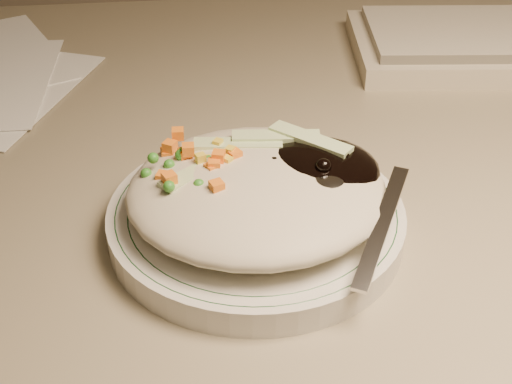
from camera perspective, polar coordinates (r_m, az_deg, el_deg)
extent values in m
cube|color=gray|center=(0.70, 3.65, 4.19)|extent=(1.40, 0.70, 0.04)
cylinder|color=silver|center=(0.54, 0.00, -2.24)|extent=(0.22, 0.22, 0.02)
torus|color=#144723|center=(0.54, 0.00, -1.40)|extent=(0.21, 0.21, 0.00)
torus|color=#144723|center=(0.54, 0.00, -1.40)|extent=(0.19, 0.19, 0.00)
ellipsoid|color=#B2AA90|center=(0.52, 0.06, 0.06)|extent=(0.19, 0.18, 0.04)
ellipsoid|color=black|center=(0.54, 4.66, 1.70)|extent=(0.10, 0.09, 0.03)
ellipsoid|color=orange|center=(0.53, -4.98, 1.14)|extent=(0.08, 0.08, 0.02)
sphere|color=black|center=(0.53, 1.45, 2.25)|extent=(0.01, 0.01, 0.01)
sphere|color=black|center=(0.54, 4.43, 2.78)|extent=(0.01, 0.01, 0.01)
sphere|color=black|center=(0.53, 6.99, 2.86)|extent=(0.01, 0.01, 0.01)
sphere|color=black|center=(0.54, 5.96, 3.05)|extent=(0.01, 0.01, 0.01)
sphere|color=black|center=(0.52, 5.41, 2.05)|extent=(0.01, 0.01, 0.01)
sphere|color=black|center=(0.53, 4.30, 2.35)|extent=(0.01, 0.01, 0.01)
sphere|color=black|center=(0.54, 5.27, 3.02)|extent=(0.01, 0.01, 0.01)
cube|color=orange|center=(0.53, -5.44, 3.40)|extent=(0.01, 0.01, 0.01)
cube|color=orange|center=(0.52, -3.60, 1.24)|extent=(0.01, 0.01, 0.01)
cube|color=orange|center=(0.55, -6.91, 3.64)|extent=(0.01, 0.01, 0.01)
cube|color=orange|center=(0.52, -3.00, 2.86)|extent=(0.01, 0.01, 0.01)
cube|color=orange|center=(0.52, -3.35, 2.17)|extent=(0.01, 0.01, 0.01)
cube|color=orange|center=(0.55, -7.07, 3.15)|extent=(0.01, 0.01, 0.01)
cube|color=orange|center=(0.53, -5.69, 3.07)|extent=(0.01, 0.01, 0.01)
cube|color=orange|center=(0.52, -3.54, 1.86)|extent=(0.01, 0.01, 0.01)
cube|color=orange|center=(0.53, -1.73, 2.95)|extent=(0.01, 0.01, 0.01)
cube|color=orange|center=(0.55, -6.27, 4.65)|extent=(0.01, 0.01, 0.01)
cube|color=orange|center=(0.50, -6.95, 1.08)|extent=(0.01, 0.01, 0.01)
cube|color=orange|center=(0.49, -3.16, 0.43)|extent=(0.01, 0.01, 0.01)
cube|color=orange|center=(0.52, -7.43, 1.14)|extent=(0.01, 0.01, 0.01)
cube|color=orange|center=(0.55, -6.99, 2.93)|extent=(0.01, 0.01, 0.01)
sphere|color=#388C28|center=(0.53, -3.45, 2.28)|extent=(0.01, 0.01, 0.01)
sphere|color=#388C28|center=(0.50, -6.97, 0.44)|extent=(0.01, 0.01, 0.01)
sphere|color=#388C28|center=(0.53, -6.96, 2.18)|extent=(0.01, 0.01, 0.01)
sphere|color=#388C28|center=(0.53, -8.24, 2.70)|extent=(0.01, 0.01, 0.01)
sphere|color=#388C28|center=(0.53, -3.80, 2.52)|extent=(0.01, 0.01, 0.01)
sphere|color=#388C28|center=(0.51, -2.83, 0.31)|extent=(0.01, 0.01, 0.01)
sphere|color=#388C28|center=(0.53, -5.05, 1.63)|extent=(0.01, 0.01, 0.01)
sphere|color=#388C28|center=(0.51, -5.72, 0.34)|extent=(0.01, 0.01, 0.01)
sphere|color=#388C28|center=(0.53, -8.77, 1.47)|extent=(0.01, 0.01, 0.01)
sphere|color=#388C28|center=(0.53, -5.83, 3.21)|extent=(0.01, 0.01, 0.01)
sphere|color=#388C28|center=(0.53, -6.06, 2.99)|extent=(0.01, 0.01, 0.01)
sphere|color=#388C28|center=(0.52, -6.87, 1.14)|extent=(0.01, 0.01, 0.01)
sphere|color=#388C28|center=(0.50, -4.60, 0.59)|extent=(0.01, 0.01, 0.01)
sphere|color=#388C28|center=(0.55, -1.45, 3.48)|extent=(0.01, 0.01, 0.01)
cube|color=yellow|center=(0.53, -3.94, 2.52)|extent=(0.01, 0.01, 0.01)
cube|color=yellow|center=(0.52, -2.30, 2.49)|extent=(0.01, 0.01, 0.01)
cube|color=yellow|center=(0.54, -5.09, 2.59)|extent=(0.01, 0.01, 0.01)
cube|color=yellow|center=(0.52, -4.47, 2.71)|extent=(0.01, 0.01, 0.01)
cube|color=yellow|center=(0.52, -5.03, 1.50)|extent=(0.01, 0.01, 0.01)
cube|color=yellow|center=(0.53, -2.09, 3.27)|extent=(0.01, 0.01, 0.01)
cube|color=yellow|center=(0.54, -3.06, 3.86)|extent=(0.01, 0.01, 0.01)
cube|color=yellow|center=(0.52, -4.00, 1.49)|extent=(0.01, 0.01, 0.01)
cube|color=#B2D18C|center=(0.54, -1.46, 3.85)|extent=(0.07, 0.02, 0.00)
cube|color=#B2D18C|center=(0.55, 1.61, 4.47)|extent=(0.07, 0.02, 0.00)
cube|color=#B2D18C|center=(0.52, -4.45, 1.75)|extent=(0.06, 0.05, 0.00)
cube|color=#B2D18C|center=(0.55, 4.37, 4.26)|extent=(0.06, 0.06, 0.00)
cube|color=#B2D18C|center=(0.51, 0.68, 0.77)|extent=(0.07, 0.05, 0.00)
cube|color=#B2D18C|center=(0.51, 0.41, 0.92)|extent=(0.07, 0.02, 0.00)
ellipsoid|color=silver|center=(0.52, 5.46, 1.13)|extent=(0.05, 0.06, 0.01)
cube|color=silver|center=(0.49, 10.02, -2.67)|extent=(0.06, 0.10, 0.03)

